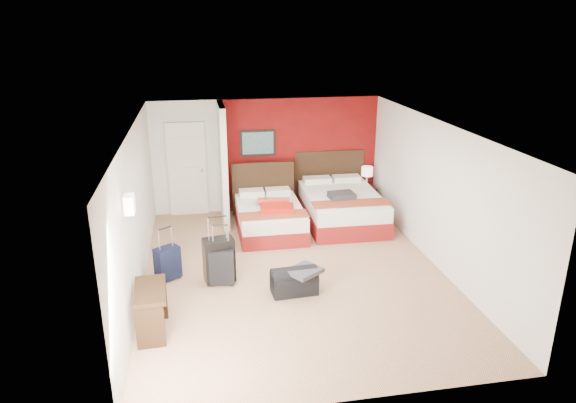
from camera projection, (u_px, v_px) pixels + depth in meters
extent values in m
plane|color=tan|center=(294.00, 272.00, 8.87)|extent=(6.50, 6.50, 0.00)
cube|color=silver|center=(267.00, 155.00, 11.48)|extent=(5.00, 0.04, 2.50)
cube|color=silver|center=(136.00, 212.00, 8.05)|extent=(0.04, 6.50, 2.50)
cube|color=black|center=(258.00, 143.00, 11.29)|extent=(0.78, 0.03, 0.58)
cube|color=white|center=(129.00, 204.00, 6.46)|extent=(0.12, 0.20, 0.24)
cube|color=maroon|center=(300.00, 154.00, 11.59)|extent=(3.50, 0.04, 2.50)
cube|color=silver|center=(223.00, 165.00, 10.72)|extent=(0.12, 1.20, 2.50)
cube|color=silver|center=(187.00, 169.00, 11.22)|extent=(0.82, 0.06, 2.05)
cube|color=silver|center=(270.00, 219.00, 10.49)|extent=(1.30, 1.85, 0.55)
cube|color=white|center=(342.00, 208.00, 10.93)|extent=(1.57, 2.21, 0.65)
cube|color=red|center=(275.00, 205.00, 10.30)|extent=(0.78, 0.98, 0.11)
cube|color=#35363A|center=(342.00, 196.00, 10.51)|extent=(0.53, 0.44, 0.12)
cube|color=black|center=(366.00, 198.00, 11.72)|extent=(0.41, 0.41, 0.56)
cylinder|color=silver|center=(367.00, 177.00, 11.55)|extent=(0.28, 0.28, 0.45)
cube|color=black|center=(219.00, 261.00, 8.42)|extent=(0.53, 0.38, 0.73)
cube|color=black|center=(222.00, 268.00, 8.37)|extent=(0.43, 0.30, 0.59)
cube|color=black|center=(168.00, 265.00, 8.53)|extent=(0.46, 0.42, 0.54)
cube|color=black|center=(294.00, 282.00, 8.13)|extent=(0.74, 0.43, 0.36)
cube|color=#3D3C41|center=(304.00, 271.00, 8.04)|extent=(0.65, 0.63, 0.07)
cube|color=black|center=(152.00, 311.00, 7.02)|extent=(0.46, 0.84, 0.68)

